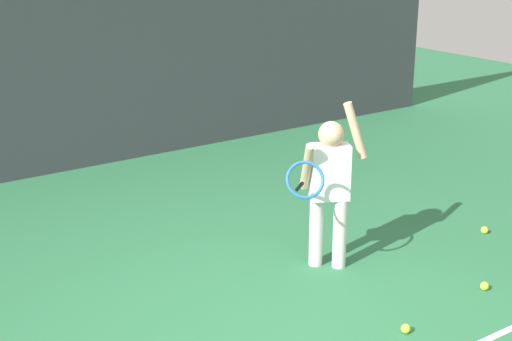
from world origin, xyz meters
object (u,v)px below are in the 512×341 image
(tennis_ball_3, at_px, (406,329))
(tennis_ball_5, at_px, (485,286))
(tennis_player, at_px, (329,182))
(tennis_ball_0, at_px, (329,151))
(tennis_ball_6, at_px, (485,230))

(tennis_ball_3, bearing_deg, tennis_ball_5, 6.22)
(tennis_player, distance_m, tennis_ball_5, 1.41)
(tennis_ball_0, bearing_deg, tennis_ball_3, -122.86)
(tennis_ball_0, relative_size, tennis_ball_3, 1.00)
(tennis_ball_0, xyz_separation_m, tennis_ball_6, (-0.42, -2.66, 0.00))
(tennis_ball_0, distance_m, tennis_ball_3, 4.13)
(tennis_ball_0, distance_m, tennis_ball_5, 3.61)
(tennis_player, distance_m, tennis_ball_0, 3.19)
(tennis_ball_5, distance_m, tennis_ball_6, 1.13)
(tennis_player, distance_m, tennis_ball_3, 1.32)
(tennis_ball_0, bearing_deg, tennis_ball_5, -111.09)
(tennis_ball_3, height_order, tennis_ball_6, same)
(tennis_player, bearing_deg, tennis_ball_6, 17.69)
(tennis_player, height_order, tennis_ball_5, tennis_player)
(tennis_ball_0, xyz_separation_m, tennis_ball_3, (-2.24, -3.47, 0.00))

